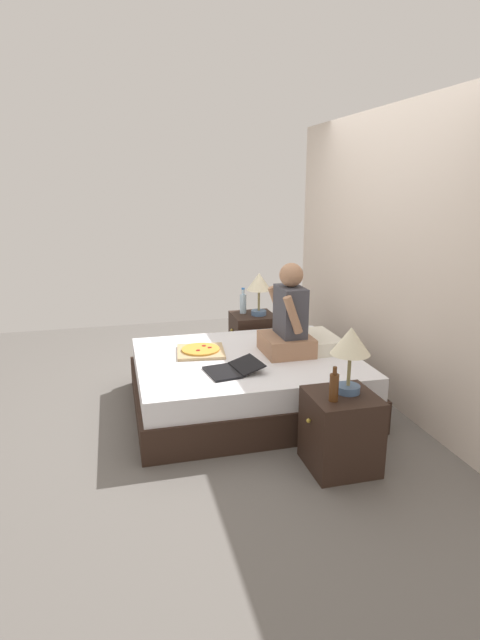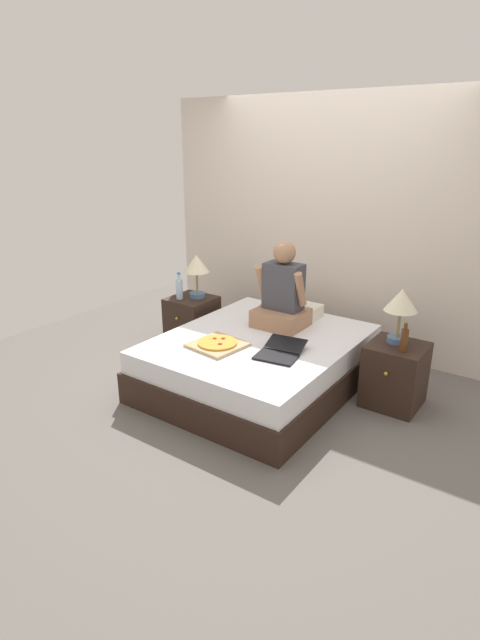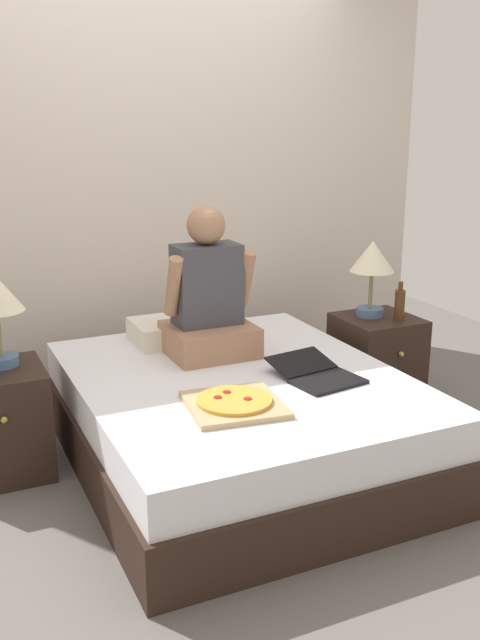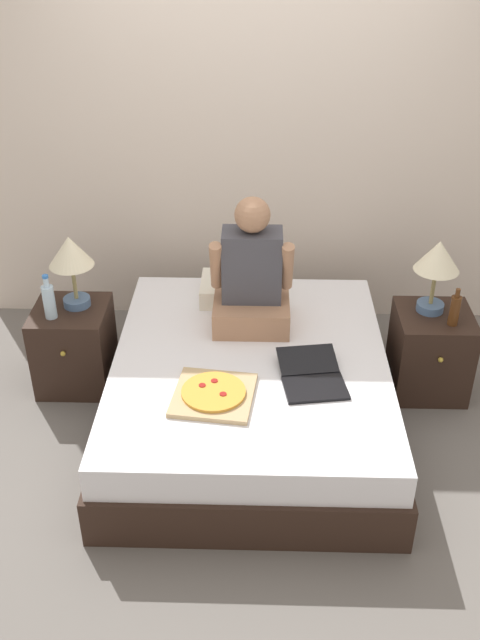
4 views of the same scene
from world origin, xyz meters
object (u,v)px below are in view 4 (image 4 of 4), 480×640
nightstand_right (430,352)px  lamp_on_right_nightstand (437,261)px  lamp_on_left_nightstand (71,256)px  person_seated (252,279)px  bed (250,391)px  pizza_box (214,394)px  water_bottle (49,301)px  laptop (313,378)px  beer_bottle (455,310)px  nightstand_left (74,346)px

nightstand_right → lamp_on_right_nightstand: (-0.03, 0.05, 0.59)m
lamp_on_left_nightstand → person_seated: 1.05m
bed → pizza_box: pizza_box is taller
water_bottle → pizza_box: (0.98, -0.64, -0.16)m
water_bottle → pizza_box: water_bottle is taller
water_bottle → laptop: water_bottle is taller
lamp_on_left_nightstand → person_seated: size_ratio=0.58×
beer_bottle → pizza_box: beer_bottle is taller
nightstand_right → beer_bottle: beer_bottle is taller
nightstand_left → laptop: size_ratio=1.15×
beer_bottle → bed: bearing=-166.9°
lamp_on_right_nightstand → lamp_on_left_nightstand: bearing=180.0°
pizza_box → nightstand_left: bearing=141.2°
beer_bottle → person_seated: 1.17m
lamp_on_left_nightstand → pizza_box: lamp_on_left_nightstand is taller
water_bottle → lamp_on_right_nightstand: lamp_on_right_nightstand is taller
bed → pizza_box: 0.47m
bed → beer_bottle: beer_bottle is taller
nightstand_right → pizza_box: 1.47m
nightstand_left → laptop: laptop is taller
nightstand_right → lamp_on_right_nightstand: lamp_on_right_nightstand is taller
nightstand_left → lamp_on_right_nightstand: 2.22m
nightstand_left → beer_bottle: 2.27m
nightstand_right → pizza_box: nightstand_right is taller
lamp_on_left_nightstand → nightstand_right: size_ratio=0.85×
person_seated → laptop: 0.72m
water_bottle → laptop: 1.58m
pizza_box → beer_bottle: bearing=25.1°
lamp_on_left_nightstand → lamp_on_right_nightstand: same height
water_bottle → lamp_on_right_nightstand: bearing=3.6°
nightstand_left → water_bottle: 0.39m
nightstand_left → lamp_on_left_nightstand: bearing=51.4°
nightstand_left → lamp_on_left_nightstand: size_ratio=1.17×
pizza_box → nightstand_right: bearing=29.8°
lamp_on_right_nightstand → beer_bottle: bearing=-56.3°
water_bottle → laptop: (1.49, -0.49, -0.16)m
nightstand_left → pizza_box: (0.90, -0.73, 0.21)m
lamp_on_left_nightstand → nightstand_right: lamp_on_left_nightstand is taller
nightstand_right → bed: bearing=-161.2°
lamp_on_left_nightstand → beer_bottle: size_ratio=1.96×
water_bottle → person_seated: bearing=4.6°
nightstand_right → pizza_box: size_ratio=1.18×
lamp_on_right_nightstand → beer_bottle: size_ratio=1.96×
beer_bottle → laptop: bearing=-149.7°
lamp_on_right_nightstand → person_seated: person_seated is taller
nightstand_left → bed: bearing=-18.8°
lamp_on_right_nightstand → laptop: size_ratio=0.98×
beer_bottle → person_seated: size_ratio=0.29×
nightstand_left → person_seated: 1.18m
lamp_on_right_nightstand → laptop: 1.03m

